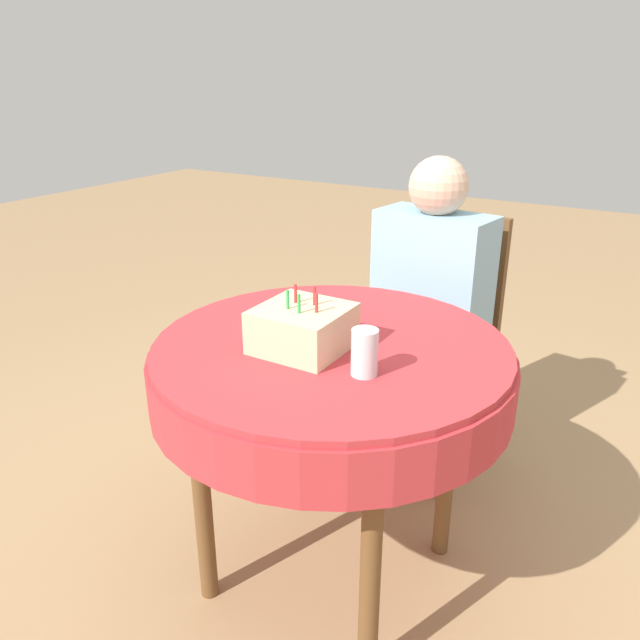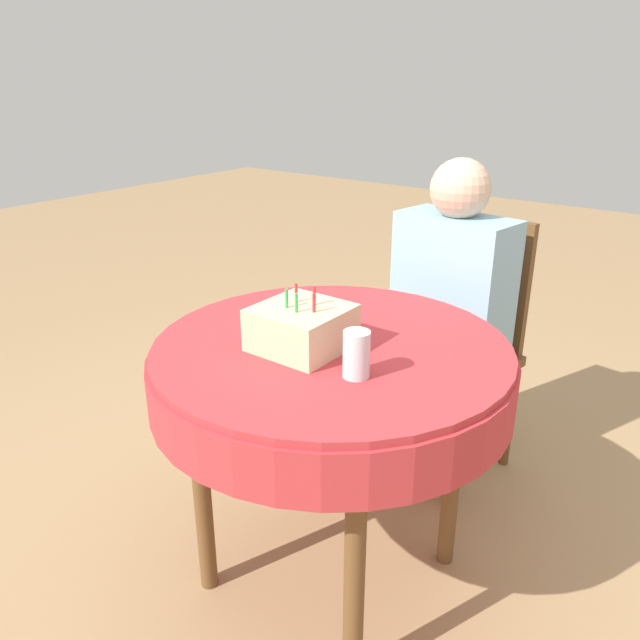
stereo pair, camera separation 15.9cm
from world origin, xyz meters
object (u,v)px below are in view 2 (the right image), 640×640
object	(u,v)px
person	(449,295)
birthday_cake	(302,327)
chair	(460,338)
drinking_glass	(356,354)

from	to	relation	value
person	birthday_cake	xyz separation A→B (m)	(-0.05, -0.76, 0.12)
chair	person	world-z (taller)	person
person	drinking_glass	world-z (taller)	person
person	birthday_cake	size ratio (longest dim) A/B	5.39
chair	person	xyz separation A→B (m)	(-0.01, -0.09, 0.19)
drinking_glass	person	bearing A→B (deg)	100.85
chair	birthday_cake	distance (m)	0.91
chair	person	bearing A→B (deg)	-90.00
birthday_cake	drinking_glass	world-z (taller)	birthday_cake
birthday_cake	chair	bearing A→B (deg)	85.98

